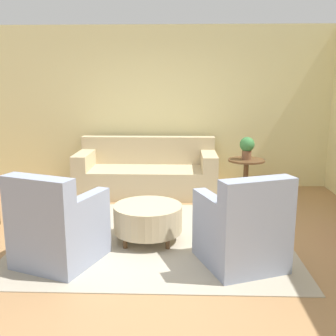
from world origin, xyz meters
The scene contains 9 objects.
ground_plane centered at (0.00, 0.00, 0.00)m, with size 16.00×16.00×0.00m, color #AD7F51.
wall_back centered at (0.00, 2.58, 1.40)m, with size 9.04×0.12×2.80m.
rug centered at (0.00, 0.00, 0.01)m, with size 3.18×2.59×0.01m.
couch centered at (-0.25, 1.96, 0.33)m, with size 2.29×0.96×0.93m.
armchair_left centered at (-0.95, -0.69, 0.38)m, with size 0.96×0.99×0.96m.
armchair_right centered at (0.95, -0.69, 0.38)m, with size 0.96×0.99×0.96m.
ottoman_table centered at (-0.07, -0.08, 0.28)m, with size 0.80×0.80×0.43m.
side_table centered at (1.37, 1.77, 0.44)m, with size 0.58×0.58×0.63m.
potted_plant_on_side_table centered at (1.37, 1.77, 0.84)m, with size 0.24×0.24×0.36m.
Camera 1 is at (0.32, -4.44, 1.84)m, focal length 42.00 mm.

